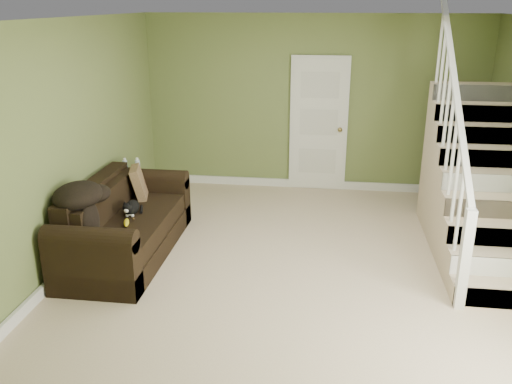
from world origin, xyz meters
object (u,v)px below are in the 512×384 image
(side_table, at_px, (135,196))
(banana, at_px, (126,223))
(sofa, at_px, (123,227))
(cat, at_px, (131,208))

(side_table, height_order, banana, side_table)
(sofa, bearing_deg, side_table, 102.84)
(sofa, distance_m, side_table, 1.10)
(side_table, relative_size, cat, 1.96)
(sofa, height_order, banana, sofa)
(side_table, bearing_deg, sofa, -77.16)
(sofa, height_order, side_table, sofa)
(sofa, relative_size, banana, 10.46)
(banana, bearing_deg, cat, 83.08)
(side_table, distance_m, banana, 1.38)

